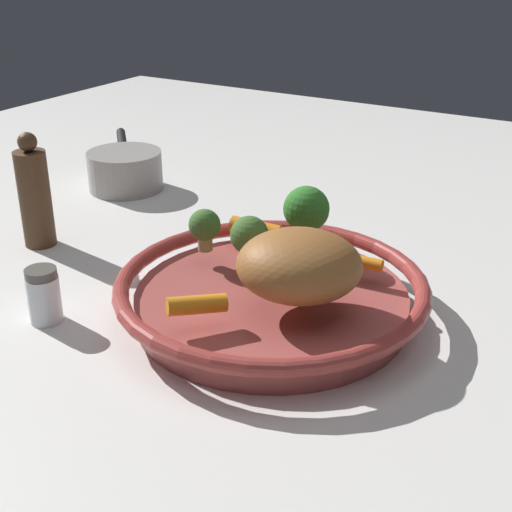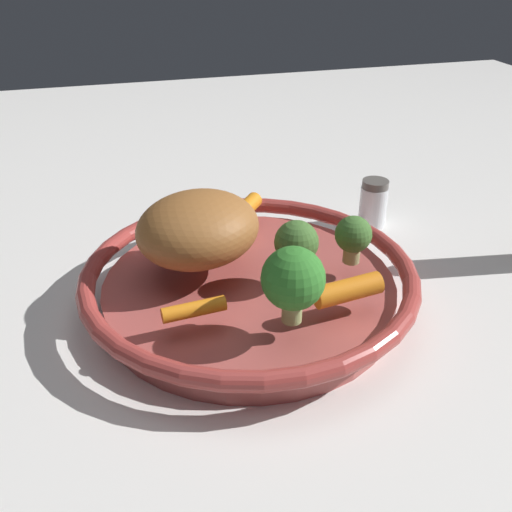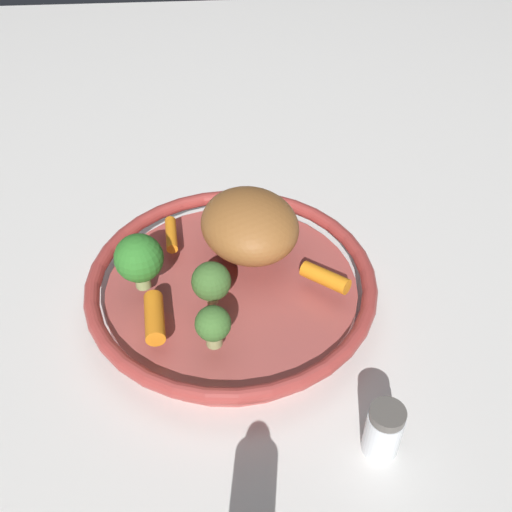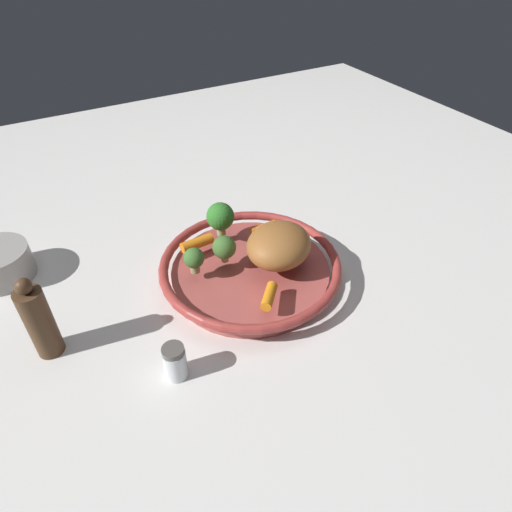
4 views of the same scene
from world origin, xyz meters
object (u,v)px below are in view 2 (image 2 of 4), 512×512
salt_shaker (373,203)px  roast_chicken_piece (198,229)px  serving_bowl (249,283)px  baby_carrot_back (194,309)px  baby_carrot_left (348,290)px  broccoli_floret_edge (296,243)px  baby_carrot_right (244,210)px  broccoli_floret_large (293,280)px  broccoli_floret_small (353,236)px

salt_shaker → roast_chicken_piece: bearing=-156.2°
serving_bowl → baby_carrot_back: size_ratio=6.03×
roast_chicken_piece → baby_carrot_back: 0.11m
roast_chicken_piece → baby_carrot_left: 0.17m
baby_carrot_back → broccoli_floret_edge: size_ratio=1.06×
baby_carrot_right → broccoli_floret_large: (-0.01, -0.21, 0.03)m
baby_carrot_right → broccoli_floret_small: 0.16m
baby_carrot_left → serving_bowl: bearing=129.8°
broccoli_floret_large → salt_shaker: (0.20, 0.24, -0.06)m
broccoli_floret_small → broccoli_floret_edge: broccoli_floret_edge is taller
roast_chicken_piece → salt_shaker: bearing=23.8°
roast_chicken_piece → broccoli_floret_edge: bearing=-28.5°
baby_carrot_back → broccoli_floret_small: broccoli_floret_small is taller
baby_carrot_left → broccoli_floret_large: 0.07m
serving_bowl → broccoli_floret_large: broccoli_floret_large is taller
baby_carrot_left → broccoli_floret_edge: (-0.03, 0.06, 0.02)m
broccoli_floret_edge → salt_shaker: size_ratio=0.85×
serving_bowl → baby_carrot_left: (0.07, -0.09, 0.03)m
roast_chicken_piece → serving_bowl: bearing=-28.5°
broccoli_floret_edge → salt_shaker: broccoli_floret_edge is taller
baby_carrot_right → broccoli_floret_large: 0.22m
baby_carrot_back → broccoli_floret_large: size_ratio=0.81×
baby_carrot_left → salt_shaker: baby_carrot_left is taller
baby_carrot_left → salt_shaker: 0.27m
baby_carrot_back → broccoli_floret_edge: (0.11, 0.05, 0.02)m
baby_carrot_back → salt_shaker: size_ratio=0.91×
baby_carrot_back → broccoli_floret_small: 0.18m
baby_carrot_left → broccoli_floret_small: 0.07m
broccoli_floret_small → broccoli_floret_large: bearing=-139.0°
baby_carrot_right → broccoli_floret_small: bearing=-58.4°
broccoli_floret_small → broccoli_floret_large: broccoli_floret_large is taller
broccoli_floret_small → roast_chicken_piece: bearing=162.4°
roast_chicken_piece → baby_carrot_right: bearing=50.0°
baby_carrot_right → salt_shaker: baby_carrot_right is taller
serving_bowl → broccoli_floret_large: (0.01, -0.10, 0.07)m
baby_carrot_back → salt_shaker: same height
serving_bowl → baby_carrot_right: 0.12m
baby_carrot_right → roast_chicken_piece: bearing=-130.0°
broccoli_floret_edge → baby_carrot_left: bearing=-65.1°
baby_carrot_right → salt_shaker: (0.19, 0.03, -0.03)m
serving_bowl → broccoli_floret_edge: bearing=-28.4°
baby_carrot_back → serving_bowl: bearing=45.9°
broccoli_floret_edge → broccoli_floret_small: bearing=0.7°
broccoli_floret_small → broccoli_floret_edge: (-0.06, -0.00, 0.00)m
broccoli_floret_edge → broccoli_floret_large: 0.09m
baby_carrot_back → roast_chicken_piece: bearing=76.4°
broccoli_floret_edge → baby_carrot_right: bearing=98.3°
baby_carrot_left → broccoli_floret_small: broccoli_floret_small is taller
serving_bowl → baby_carrot_right: (0.02, 0.11, 0.03)m
baby_carrot_back → broccoli_floret_small: (0.18, 0.05, 0.02)m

